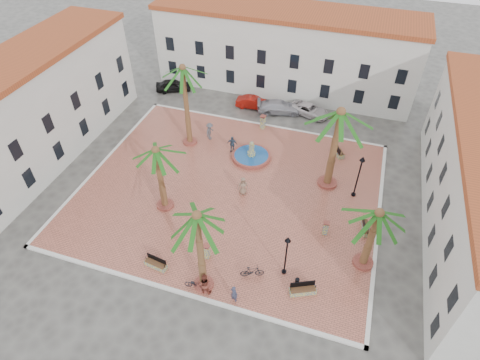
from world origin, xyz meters
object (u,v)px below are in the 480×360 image
at_px(fountain, 251,156).
at_px(car_silver, 279,107).
at_px(pedestrian_north, 210,131).
at_px(bollard_e, 326,228).
at_px(bench_s, 156,264).
at_px(palm_e, 377,221).
at_px(bollard_n, 263,122).
at_px(palm_s, 198,224).
at_px(bollard_se, 207,251).
at_px(cyclist_b, 204,283).
at_px(palm_ne, 339,122).
at_px(lamppost_s, 287,249).
at_px(car_red, 254,103).
at_px(bench_se, 303,290).
at_px(pedestrian_fountain_b, 232,144).
at_px(pedestrian_east, 370,236).
at_px(bicycle_b, 252,272).
at_px(litter_bin, 297,282).
at_px(car_white, 309,110).
at_px(pedestrian_fountain_a, 243,186).
at_px(bench_e, 365,228).
at_px(palm_nw, 183,76).
at_px(bench_ne, 338,151).
at_px(lamppost_e, 360,170).
at_px(palm_sw, 157,158).
at_px(car_black, 173,85).
at_px(cyclist_a, 234,293).

bearing_deg(fountain, car_silver, 86.68).
bearing_deg(pedestrian_north, bollard_e, -117.72).
bearing_deg(bench_s, palm_e, 27.43).
bearing_deg(bollard_n, palm_s, -86.25).
bearing_deg(bollard_se, bench_s, -149.08).
bearing_deg(cyclist_b, bollard_se, -79.06).
height_order(palm_ne, cyclist_b, palm_ne).
relative_size(bollard_e, pedestrian_north, 0.70).
relative_size(lamppost_s, car_red, 0.99).
relative_size(bench_se, pedestrian_fountain_b, 1.10).
bearing_deg(pedestrian_east, palm_ne, -148.94).
bearing_deg(bicycle_b, litter_bin, -105.73).
bearing_deg(pedestrian_north, bollard_se, -152.90).
height_order(lamppost_s, car_silver, lamppost_s).
bearing_deg(car_white, cyclist_b, -168.16).
bearing_deg(bollard_n, pedestrian_east, -45.80).
bearing_deg(pedestrian_fountain_a, pedestrian_fountain_b, 94.17).
bearing_deg(bollard_se, lamppost_s, 4.64).
relative_size(palm_s, litter_bin, 12.24).
bearing_deg(palm_ne, palm_s, -116.39).
distance_m(lamppost_s, bollard_n, 18.65).
relative_size(palm_ne, pedestrian_north, 4.25).
relative_size(bench_e, car_silver, 0.36).
height_order(palm_s, car_silver, palm_s).
xyz_separation_m(palm_nw, car_silver, (7.27, 8.60, -6.91)).
height_order(litter_bin, car_silver, car_silver).
bearing_deg(bench_ne, lamppost_e, 170.95).
relative_size(palm_sw, car_black, 1.50).
height_order(car_silver, car_white, car_silver).
relative_size(pedestrian_fountain_a, pedestrian_east, 1.15).
relative_size(cyclist_a, bicycle_b, 0.89).
xyz_separation_m(palm_ne, cyclist_b, (-6.40, -13.95, -5.80)).
relative_size(fountain, car_black, 0.90).
distance_m(palm_s, bench_se, 9.35).
bearing_deg(car_white, pedestrian_north, 149.82).
xyz_separation_m(cyclist_a, car_white, (0.43, 25.09, -0.30)).
height_order(bench_ne, litter_bin, bench_ne).
relative_size(fountain, pedestrian_north, 2.00).
height_order(palm_s, bench_ne, palm_s).
xyz_separation_m(palm_nw, palm_e, (18.36, -9.93, -2.75)).
relative_size(palm_nw, palm_e, 1.48).
bearing_deg(pedestrian_fountain_a, palm_e, -45.71).
bearing_deg(car_silver, bollard_e, -170.00).
height_order(lamppost_s, car_black, lamppost_s).
bearing_deg(car_white, palm_ne, -143.38).
bearing_deg(car_red, lamppost_e, -136.06).
bearing_deg(palm_sw, palm_nw, 100.03).
distance_m(palm_nw, car_black, 13.23).
distance_m(bench_ne, cyclist_b, 19.90).
distance_m(pedestrian_fountain_a, pedestrian_north, 8.89).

